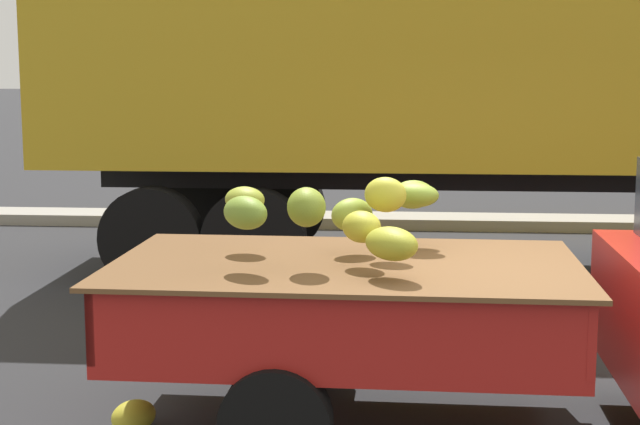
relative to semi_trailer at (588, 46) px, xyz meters
name	(u,v)px	position (x,y,z in m)	size (l,w,h in m)	color
curb_strip	(464,222)	(-1.09, 3.13, -2.46)	(80.00, 0.80, 0.16)	gray
semi_trailer	(588,46)	(0.00, 0.00, 0.00)	(12.00, 2.70, 3.95)	gold
fallen_banana_bunch_near_tailgate	(134,416)	(-3.71, -5.15, -2.44)	(0.32, 0.24, 0.20)	gold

